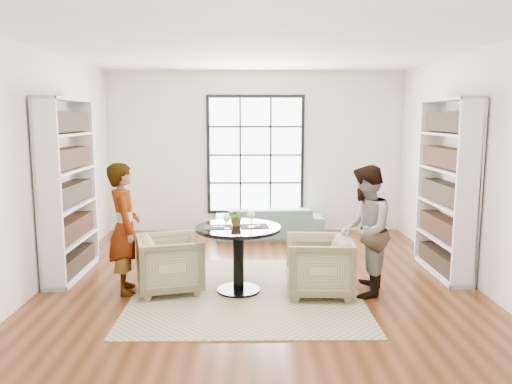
{
  "coord_description": "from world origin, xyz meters",
  "views": [
    {
      "loc": [
        -0.15,
        -6.37,
        2.14
      ],
      "look_at": [
        -0.03,
        0.4,
        1.13
      ],
      "focal_mm": 35.0,
      "sensor_mm": 36.0,
      "label": 1
    }
  ],
  "objects_px": {
    "wine_glass_left": "(227,218)",
    "flower_centerpiece": "(237,217)",
    "wine_glass_right": "(251,215)",
    "armchair_right": "(319,266)",
    "person_right": "(365,231)",
    "pedestal_table": "(238,245)",
    "sofa": "(269,222)",
    "person_left": "(124,228)",
    "armchair_left": "(170,263)"
  },
  "relations": [
    {
      "from": "wine_glass_left",
      "to": "flower_centerpiece",
      "type": "relative_size",
      "value": 0.8
    },
    {
      "from": "wine_glass_right",
      "to": "armchair_right",
      "type": "bearing_deg",
      "value": -1.85
    },
    {
      "from": "armchair_right",
      "to": "wine_glass_right",
      "type": "xyz_separation_m",
      "value": [
        -0.82,
        0.03,
        0.62
      ]
    },
    {
      "from": "person_right",
      "to": "wine_glass_right",
      "type": "xyz_separation_m",
      "value": [
        -1.37,
        0.03,
        0.19
      ]
    },
    {
      "from": "pedestal_table",
      "to": "sofa",
      "type": "relative_size",
      "value": 0.55
    },
    {
      "from": "person_right",
      "to": "armchair_right",
      "type": "bearing_deg",
      "value": -72.67
    },
    {
      "from": "person_left",
      "to": "armchair_left",
      "type": "bearing_deg",
      "value": -107.15
    },
    {
      "from": "pedestal_table",
      "to": "sofa",
      "type": "xyz_separation_m",
      "value": [
        0.5,
        2.88,
        -0.32
      ]
    },
    {
      "from": "pedestal_table",
      "to": "person_left",
      "type": "relative_size",
      "value": 0.65
    },
    {
      "from": "pedestal_table",
      "to": "wine_glass_left",
      "type": "height_order",
      "value": "wine_glass_left"
    },
    {
      "from": "person_left",
      "to": "pedestal_table",
      "type": "bearing_deg",
      "value": -109.1
    },
    {
      "from": "sofa",
      "to": "wine_glass_right",
      "type": "xyz_separation_m",
      "value": [
        -0.34,
        -2.95,
        0.71
      ]
    },
    {
      "from": "pedestal_table",
      "to": "person_right",
      "type": "relative_size",
      "value": 0.66
    },
    {
      "from": "pedestal_table",
      "to": "wine_glass_right",
      "type": "height_order",
      "value": "wine_glass_right"
    },
    {
      "from": "armchair_left",
      "to": "sofa",
      "type": "bearing_deg",
      "value": -41.02
    },
    {
      "from": "wine_glass_left",
      "to": "flower_centerpiece",
      "type": "bearing_deg",
      "value": 56.31
    },
    {
      "from": "armchair_left",
      "to": "person_left",
      "type": "height_order",
      "value": "person_left"
    },
    {
      "from": "sofa",
      "to": "armchair_left",
      "type": "distance_m",
      "value": 3.13
    },
    {
      "from": "armchair_right",
      "to": "person_right",
      "type": "distance_m",
      "value": 0.7
    },
    {
      "from": "wine_glass_left",
      "to": "wine_glass_right",
      "type": "distance_m",
      "value": 0.3
    },
    {
      "from": "person_left",
      "to": "wine_glass_left",
      "type": "relative_size",
      "value": 8.8
    },
    {
      "from": "wine_glass_left",
      "to": "person_right",
      "type": "bearing_deg",
      "value": 1.2
    },
    {
      "from": "sofa",
      "to": "armchair_left",
      "type": "height_order",
      "value": "armchair_left"
    },
    {
      "from": "person_left",
      "to": "person_right",
      "type": "distance_m",
      "value": 2.92
    },
    {
      "from": "sofa",
      "to": "armchair_left",
      "type": "xyz_separation_m",
      "value": [
        -1.34,
        -2.83,
        0.08
      ]
    },
    {
      "from": "armchair_left",
      "to": "armchair_right",
      "type": "relative_size",
      "value": 0.98
    },
    {
      "from": "person_right",
      "to": "wine_glass_left",
      "type": "xyz_separation_m",
      "value": [
        -1.66,
        -0.03,
        0.17
      ]
    },
    {
      "from": "armchair_right",
      "to": "flower_centerpiece",
      "type": "xyz_separation_m",
      "value": [
        -1.0,
        0.13,
        0.58
      ]
    },
    {
      "from": "armchair_right",
      "to": "armchair_left",
      "type": "bearing_deg",
      "value": -91.88
    },
    {
      "from": "armchair_right",
      "to": "wine_glass_left",
      "type": "distance_m",
      "value": 1.26
    },
    {
      "from": "pedestal_table",
      "to": "armchair_right",
      "type": "bearing_deg",
      "value": -5.91
    },
    {
      "from": "sofa",
      "to": "person_left",
      "type": "distance_m",
      "value": 3.45
    },
    {
      "from": "pedestal_table",
      "to": "person_right",
      "type": "bearing_deg",
      "value": -3.79
    },
    {
      "from": "person_right",
      "to": "wine_glass_left",
      "type": "relative_size",
      "value": 8.68
    },
    {
      "from": "armchair_right",
      "to": "person_right",
      "type": "height_order",
      "value": "person_right"
    },
    {
      "from": "person_left",
      "to": "armchair_right",
      "type": "bearing_deg",
      "value": -110.73
    },
    {
      "from": "pedestal_table",
      "to": "sofa",
      "type": "distance_m",
      "value": 2.94
    },
    {
      "from": "pedestal_table",
      "to": "person_right",
      "type": "xyz_separation_m",
      "value": [
        1.53,
        -0.1,
        0.19
      ]
    },
    {
      "from": "armchair_right",
      "to": "wine_glass_left",
      "type": "bearing_deg",
      "value": -85.41
    },
    {
      "from": "armchair_left",
      "to": "wine_glass_right",
      "type": "distance_m",
      "value": 1.19
    },
    {
      "from": "wine_glass_left",
      "to": "flower_centerpiece",
      "type": "distance_m",
      "value": 0.2
    },
    {
      "from": "wine_glass_left",
      "to": "wine_glass_right",
      "type": "xyz_separation_m",
      "value": [
        0.29,
        0.06,
        0.02
      ]
    },
    {
      "from": "armchair_right",
      "to": "wine_glass_right",
      "type": "height_order",
      "value": "wine_glass_right"
    },
    {
      "from": "flower_centerpiece",
      "to": "sofa",
      "type": "bearing_deg",
      "value": 79.68
    },
    {
      "from": "sofa",
      "to": "pedestal_table",
      "type": "bearing_deg",
      "value": 76.65
    },
    {
      "from": "armchair_left",
      "to": "flower_centerpiece",
      "type": "bearing_deg",
      "value": -106.6
    },
    {
      "from": "sofa",
      "to": "person_left",
      "type": "relative_size",
      "value": 1.19
    },
    {
      "from": "person_left",
      "to": "flower_centerpiece",
      "type": "relative_size",
      "value": 7.05
    },
    {
      "from": "wine_glass_left",
      "to": "flower_centerpiece",
      "type": "xyz_separation_m",
      "value": [
        0.11,
        0.17,
        -0.02
      ]
    },
    {
      "from": "person_right",
      "to": "flower_centerpiece",
      "type": "bearing_deg",
      "value": -77.64
    }
  ]
}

